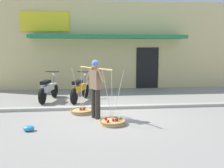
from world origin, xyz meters
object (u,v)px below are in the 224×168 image
fruit_basket_left_side (82,111)px  plastic_litter_bag (29,128)px  fruit_basket_right_side (113,121)px  motorcycle_second_in_row (80,89)px  motorcycle_nearest_shop (48,89)px  fruit_vendor (96,85)px

fruit_basket_left_side → plastic_litter_bag: (-1.27, -1.56, -0.00)m
fruit_basket_left_side → fruit_basket_right_side: 1.48m
fruit_basket_left_side → plastic_litter_bag: bearing=-129.3°
fruit_basket_left_side → motorcycle_second_in_row: (-0.09, 1.80, 0.38)m
fruit_basket_right_side → motorcycle_nearest_shop: (-2.13, 3.16, 0.38)m
motorcycle_second_in_row → plastic_litter_bag: size_ratio=6.23×
fruit_basket_left_side → fruit_basket_right_side: (0.84, -1.21, 0.00)m
motorcycle_nearest_shop → motorcycle_second_in_row: bearing=-6.8°
fruit_basket_right_side → motorcycle_nearest_shop: bearing=123.9°
plastic_litter_bag → motorcycle_nearest_shop: bearing=90.2°
fruit_vendor → motorcycle_nearest_shop: bearing=123.7°
fruit_basket_left_side → motorcycle_nearest_shop: 2.36m
motorcycle_nearest_shop → plastic_litter_bag: 3.52m
fruit_vendor → fruit_basket_left_side: (-0.42, 0.61, -0.90)m
motorcycle_nearest_shop → motorcycle_second_in_row: size_ratio=1.03×
motorcycle_nearest_shop → plastic_litter_bag: (0.01, -3.50, -0.38)m
motorcycle_nearest_shop → motorcycle_second_in_row: same height
fruit_vendor → motorcycle_nearest_shop: fruit_vendor is taller
fruit_basket_right_side → motorcycle_nearest_shop: size_ratio=0.81×
fruit_vendor → motorcycle_second_in_row: 2.52m
fruit_vendor → motorcycle_second_in_row: fruit_vendor is taller
fruit_basket_right_side → motorcycle_nearest_shop: fruit_basket_right_side is taller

